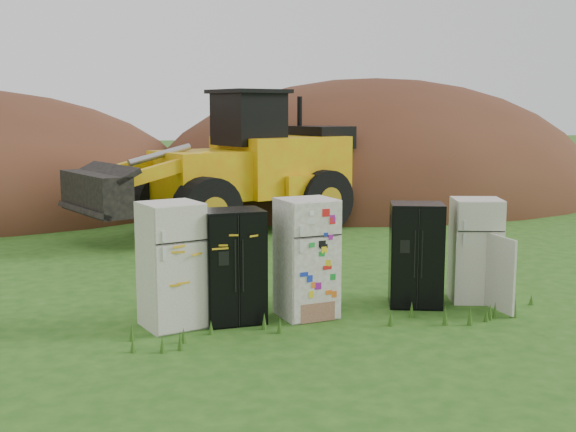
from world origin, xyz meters
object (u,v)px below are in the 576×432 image
(fridge_black_side, at_px, (233,266))
(wheel_loader, at_px, (219,162))
(fridge_black_right, at_px, (416,255))
(fridge_leftmost, at_px, (172,265))
(fridge_open_door, at_px, (475,250))
(fridge_sticker, at_px, (306,258))

(fridge_black_side, xyz_separation_m, wheel_loader, (1.30, 7.48, 0.95))
(fridge_black_right, distance_m, wheel_loader, 7.69)
(fridge_leftmost, bearing_deg, fridge_open_door, -14.95)
(fridge_open_door, bearing_deg, fridge_black_right, -161.80)
(fridge_black_side, bearing_deg, fridge_leftmost, 177.60)
(wheel_loader, bearing_deg, fridge_open_door, -89.60)
(fridge_black_side, distance_m, fridge_open_door, 3.99)
(fridge_black_right, height_order, fridge_open_door, fridge_open_door)
(fridge_leftmost, height_order, wheel_loader, wheel_loader)
(fridge_leftmost, distance_m, fridge_black_right, 3.83)
(fridge_leftmost, xyz_separation_m, fridge_black_right, (3.83, 0.01, -0.08))
(fridge_open_door, bearing_deg, fridge_leftmost, -161.05)
(fridge_open_door, height_order, wheel_loader, wheel_loader)
(fridge_leftmost, relative_size, wheel_loader, 0.24)
(fridge_leftmost, height_order, fridge_black_side, fridge_leftmost)
(fridge_sticker, relative_size, fridge_black_right, 1.09)
(fridge_leftmost, relative_size, fridge_black_right, 1.10)
(fridge_sticker, relative_size, fridge_open_door, 1.07)
(fridge_black_right, xyz_separation_m, fridge_open_door, (1.05, -0.01, 0.02))
(fridge_sticker, height_order, fridge_open_door, fridge_sticker)
(fridge_black_side, distance_m, fridge_sticker, 1.11)
(fridge_leftmost, relative_size, fridge_sticker, 1.01)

